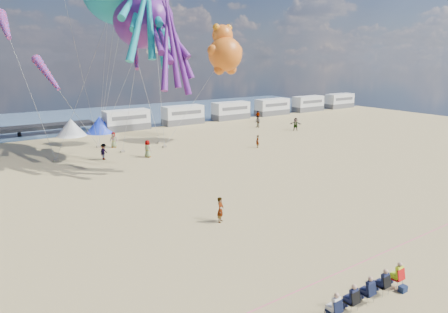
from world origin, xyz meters
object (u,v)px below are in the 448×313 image
Objects in this scene: windsock_right at (47,73)px; beachgoer_3 at (258,116)px; motorhome_3 at (272,107)px; sandbag_c at (165,147)px; motorhome_5 at (339,101)px; beachgoer_0 at (114,140)px; beachgoer_1 at (258,122)px; standing_person at (220,210)px; windsock_left at (4,25)px; tent_white at (71,127)px; sandbag_a at (56,160)px; spectator_row at (367,289)px; beachgoer_5 at (257,141)px; sandbag_e at (99,147)px; sandbag_d at (160,142)px; kite_octopus_purple at (143,21)px; kite_teddy_orange at (225,54)px; beachgoer_4 at (296,124)px; beachgoer_2 at (104,152)px; windsock_mid at (135,54)px; sandbag_b at (123,151)px; motorhome_4 at (308,104)px; motorhome_2 at (231,111)px; tent_blue at (100,125)px; motorhome_0 at (127,120)px; kite_panda at (156,39)px; motorhome_1 at (183,115)px; cooler_navy at (403,289)px.

beachgoer_3 is at bearing 11.40° from windsock_right.
motorhome_3 reaches higher than sandbag_c.
motorhome_5 is 54.16m from beachgoer_0.
beachgoer_1 reaches higher than sandbag_c.
standing_person is 0.23× the size of windsock_left.
motorhome_5 is 0.89× the size of windsock_left.
sandbag_a is at bearing -110.33° from tent_white.
beachgoer_5 is (15.70, 27.02, 0.11)m from spectator_row.
sandbag_e is (-54.74, -9.47, -1.39)m from motorhome_5.
windsock_left is at bearing 104.69° from spectator_row.
sandbag_d is (12.90, 2.06, 0.00)m from sandbag_a.
beachgoer_5 is 18.72m from kite_octopus_purple.
kite_teddy_orange is at bearing -4.85° from sandbag_c.
beachgoer_4 is (-7.91, -14.37, -0.57)m from motorhome_3.
sandbag_c is at bearing -154.42° from motorhome_3.
beachgoer_1 is at bearing 8.84° from standing_person.
sandbag_d is at bearing -15.29° from beachgoer_2.
windsock_mid is (4.04, -0.14, 10.04)m from beachgoer_2.
beachgoer_1 reaches higher than sandbag_b.
sandbag_c is (-48.19, -13.97, -1.39)m from motorhome_5.
motorhome_4 reaches higher than sandbag_b.
motorhome_2 is at bearing 39.13° from kite_teddy_orange.
motorhome_5 reaches higher than sandbag_d.
standing_person is (-3.57, -36.28, -0.35)m from tent_blue.
kite_octopus_purple reaches higher than beachgoer_2.
motorhome_0 reaches higher than sandbag_d.
beachgoer_3 is at bearing 56.27° from spectator_row.
motorhome_0 is 3.86× the size of standing_person.
beachgoer_3 is 29.84m from windsock_mid.
standing_person is at bearing -90.70° from sandbag_e.
standing_person is at bearing -141.48° from motorhome_4.
windsock_mid is (-4.32, -4.03, -1.80)m from kite_panda.
motorhome_4 reaches higher than beachgoer_0.
sandbag_a is at bearing -167.47° from motorhome_5.
motorhome_1 is 0.55× the size of kite_octopus_purple.
beachgoer_3 is 23.88m from sandbag_c.
sandbag_e is at bearing 34.68° from sandbag_a.
cooler_navy is at bearing -132.05° from motorhome_4.
beachgoer_4 is 3.72× the size of sandbag_a.
standing_person is 3.42× the size of sandbag_a.
motorhome_0 is 47.87m from spectator_row.
windsock_mid reaches higher than cooler_navy.
tent_blue is at bearing 108.54° from windsock_mid.
windsock_right reaches higher than motorhome_4.
sandbag_d is (7.92, -11.39, -1.09)m from tent_white.
beachgoer_5 is at bearing -15.97° from windsock_right.
standing_person is 3.42× the size of sandbag_d.
sandbag_e is 0.07× the size of windsock_mid.
windsock_mid is at bearing -15.44° from sandbag_a.
sandbag_d is (3.92, -11.39, -1.09)m from tent_blue.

